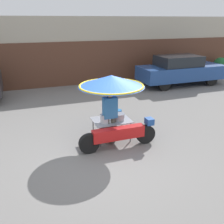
{
  "coord_description": "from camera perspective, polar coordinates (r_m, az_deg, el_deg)",
  "views": [
    {
      "loc": [
        -1.88,
        -5.53,
        3.3
      ],
      "look_at": [
        0.37,
        0.64,
        0.87
      ],
      "focal_mm": 40.0,
      "sensor_mm": 36.0,
      "label": 1
    }
  ],
  "objects": [
    {
      "name": "potted_plant",
      "position": [
        17.01,
        23.52,
        9.77
      ],
      "size": [
        0.88,
        0.88,
        1.13
      ],
      "color": "gray",
      "rests_on": "ground"
    },
    {
      "name": "parked_car",
      "position": [
        13.84,
        15.37,
        9.26
      ],
      "size": [
        4.6,
        1.72,
        1.56
      ],
      "color": "black",
      "rests_on": "ground"
    },
    {
      "name": "vendor_motorcycle_cart",
      "position": [
        6.8,
        0.12,
        4.68
      ],
      "size": [
        2.19,
        1.82,
        1.9
      ],
      "color": "black",
      "rests_on": "ground"
    },
    {
      "name": "ground_plane",
      "position": [
        6.71,
        -1.11,
        -9.13
      ],
      "size": [
        36.0,
        36.0,
        0.0
      ],
      "primitive_type": "plane",
      "color": "slate"
    },
    {
      "name": "vendor_person",
      "position": [
        6.83,
        -0.46,
        -0.51
      ],
      "size": [
        0.38,
        0.22,
        1.55
      ],
      "color": "#4C473D",
      "rests_on": "ground"
    },
    {
      "name": "shopfront_building",
      "position": [
        14.2,
        -12.65,
        13.53
      ],
      "size": [
        28.0,
        2.06,
        3.47
      ],
      "color": "#B2A893",
      "rests_on": "ground"
    }
  ]
}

